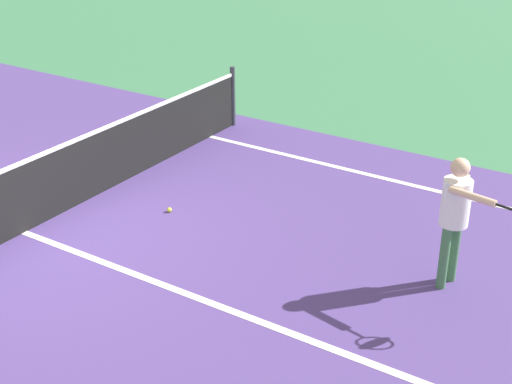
{
  "coord_description": "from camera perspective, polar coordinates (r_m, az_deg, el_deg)",
  "views": [
    {
      "loc": [
        -5.36,
        -7.04,
        4.53
      ],
      "look_at": [
        0.89,
        -3.01,
        1.0
      ],
      "focal_mm": 51.17,
      "sensor_mm": 36.0,
      "label": 1
    }
  ],
  "objects": [
    {
      "name": "court_surface_inbounds",
      "position": [
        9.94,
        -17.69,
        -3.02
      ],
      "size": [
        10.62,
        24.4,
        0.0
      ],
      "primitive_type": "cube",
      "color": "#4C387A",
      "rests_on": "ground_plane"
    },
    {
      "name": "line_center_service",
      "position": [
        8.0,
        -2.38,
        -9.09
      ],
      "size": [
        0.1,
        6.4,
        0.01
      ],
      "primitive_type": "cube",
      "color": "white",
      "rests_on": "ground_plane"
    },
    {
      "name": "net",
      "position": [
        9.73,
        -18.07,
        -0.47
      ],
      "size": [
        9.72,
        0.09,
        1.07
      ],
      "color": "#33383D",
      "rests_on": "ground_plane"
    },
    {
      "name": "tennis_ball_near_net",
      "position": [
        10.05,
        -6.79,
        -1.4
      ],
      "size": [
        0.07,
        0.07,
        0.07
      ],
      "primitive_type": "sphere",
      "color": "#CCE033",
      "rests_on": "ground_plane"
    },
    {
      "name": "player_near",
      "position": [
        8.23,
        15.45,
        -1.34
      ],
      "size": [
        0.66,
        1.12,
        1.55
      ],
      "color": "#3F7247",
      "rests_on": "ground_plane"
    },
    {
      "name": "ground_plane",
      "position": [
        9.95,
        -17.69,
        -3.03
      ],
      "size": [
        60.0,
        60.0,
        0.0
      ],
      "primitive_type": "plane",
      "color": "#38724C"
    }
  ]
}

